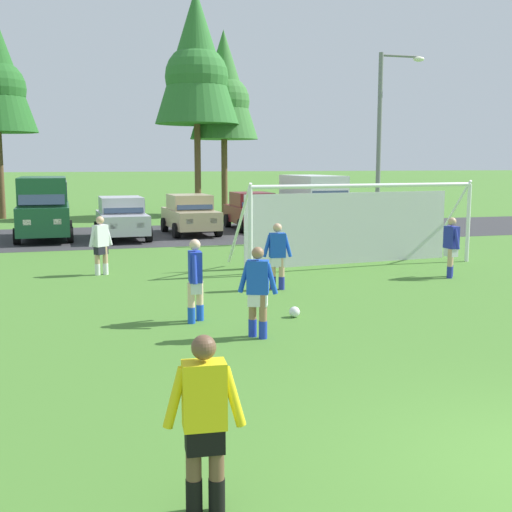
% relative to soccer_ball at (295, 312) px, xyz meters
% --- Properties ---
extents(ground_plane, '(400.00, 400.00, 0.00)m').
position_rel_soccer_ball_xyz_m(ground_plane, '(0.50, 7.93, -0.11)').
color(ground_plane, '#477A2D').
extents(parking_lot_strip, '(52.00, 8.40, 0.01)m').
position_rel_soccer_ball_xyz_m(parking_lot_strip, '(0.50, 15.85, -0.11)').
color(parking_lot_strip, '#333335').
rests_on(parking_lot_strip, ground).
extents(soccer_ball, '(0.22, 0.22, 0.22)m').
position_rel_soccer_ball_xyz_m(soccer_ball, '(0.00, 0.00, 0.00)').
color(soccer_ball, white).
rests_on(soccer_ball, ground).
extents(soccer_goal, '(7.57, 2.63, 2.57)m').
position_rel_soccer_ball_xyz_m(soccer_goal, '(3.98, 6.02, 1.18)').
color(soccer_goal, white).
rests_on(soccer_goal, ground).
extents(referee, '(0.73, 0.27, 1.64)m').
position_rel_soccer_ball_xyz_m(referee, '(-3.20, -6.79, 0.71)').
color(referee, brown).
rests_on(referee, ground).
extents(player_striker_near, '(0.68, 0.43, 1.64)m').
position_rel_soccer_ball_xyz_m(player_striker_near, '(-1.14, -1.27, 0.71)').
color(player_striker_near, '#936B4C').
rests_on(player_striker_near, ground).
extents(player_midfield_center, '(0.69, 0.43, 1.64)m').
position_rel_soccer_ball_xyz_m(player_midfield_center, '(-3.54, 6.20, 0.71)').
color(player_midfield_center, tan).
rests_on(player_midfield_center, ground).
extents(player_defender_far, '(0.35, 0.73, 1.64)m').
position_rel_soccer_ball_xyz_m(player_defender_far, '(-2.00, 0.17, 0.71)').
color(player_defender_far, beige).
rests_on(player_defender_far, ground).
extents(player_winger_left, '(0.73, 0.27, 1.64)m').
position_rel_soccer_ball_xyz_m(player_winger_left, '(0.54, 2.88, 0.71)').
color(player_winger_left, tan).
rests_on(player_winger_left, ground).
extents(player_winger_right, '(0.32, 0.75, 1.64)m').
position_rel_soccer_ball_xyz_m(player_winger_right, '(5.60, 3.21, 0.71)').
color(player_winger_right, tan).
rests_on(player_winger_right, ground).
extents(parked_car_slot_far_left, '(2.24, 4.82, 2.52)m').
position_rel_soccer_ball_xyz_m(parked_car_slot_far_left, '(-5.39, 15.49, 1.23)').
color(parked_car_slot_far_left, '#194C2D').
rests_on(parked_car_slot_far_left, ground).
extents(parked_car_slot_left, '(2.12, 4.25, 1.72)m').
position_rel_soccer_ball_xyz_m(parked_car_slot_left, '(-2.35, 14.69, 0.77)').
color(parked_car_slot_left, '#B2B2BC').
rests_on(parked_car_slot_left, ground).
extents(parked_car_slot_center_left, '(2.19, 4.28, 1.72)m').
position_rel_soccer_ball_xyz_m(parked_car_slot_center_left, '(0.65, 15.75, 0.77)').
color(parked_car_slot_center_left, tan).
rests_on(parked_car_slot_center_left, ground).
extents(parked_car_slot_center, '(2.08, 4.22, 1.72)m').
position_rel_soccer_ball_xyz_m(parked_car_slot_center, '(3.81, 16.95, 0.77)').
color(parked_car_slot_center, maroon).
rests_on(parked_car_slot_center, ground).
extents(parked_car_slot_center_right, '(2.28, 4.84, 2.52)m').
position_rel_soccer_ball_xyz_m(parked_car_slot_center_right, '(6.34, 15.69, 1.23)').
color(parked_car_slot_center_right, silver).
rests_on(parked_car_slot_center_right, ground).
extents(tree_mid_left, '(4.72, 4.72, 12.58)m').
position_rel_soccer_ball_xyz_m(tree_mid_left, '(2.67, 24.54, 8.55)').
color(tree_mid_left, brown).
rests_on(tree_mid_left, ground).
extents(tree_center_back, '(4.01, 4.01, 10.70)m').
position_rel_soccer_ball_xyz_m(tree_center_back, '(4.50, 25.73, 7.25)').
color(tree_center_back, brown).
rests_on(tree_center_back, ground).
extents(street_lamp, '(2.00, 0.32, 7.28)m').
position_rel_soccer_ball_xyz_m(street_lamp, '(7.52, 11.22, 3.66)').
color(street_lamp, slate).
rests_on(street_lamp, ground).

